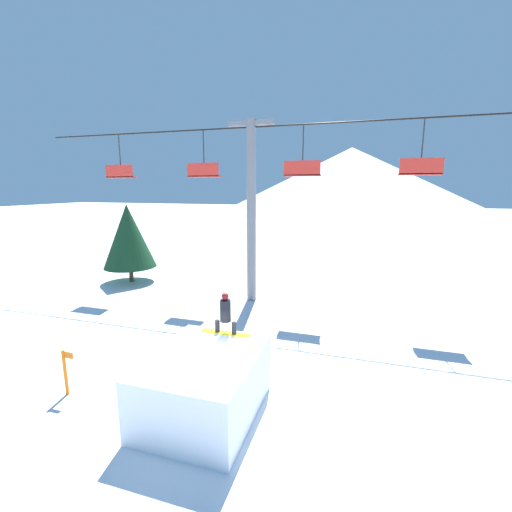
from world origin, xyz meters
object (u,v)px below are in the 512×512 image
snowboarder (225,314)px  trail_marker (66,371)px  snow_ramp (205,384)px  pine_tree_near (128,236)px

snowboarder → trail_marker: bearing=-156.4°
snow_ramp → trail_marker: snow_ramp is taller
snow_ramp → snowboarder: snowboarder is taller
pine_tree_near → trail_marker: 13.09m
snow_ramp → snowboarder: bearing=88.4°
snowboarder → pine_tree_near: pine_tree_near is taller
snowboarder → trail_marker: size_ratio=1.10×
snow_ramp → pine_tree_near: size_ratio=0.69×
snow_ramp → pine_tree_near: (-10.53, 10.86, 2.19)m
snowboarder → trail_marker: snowboarder is taller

